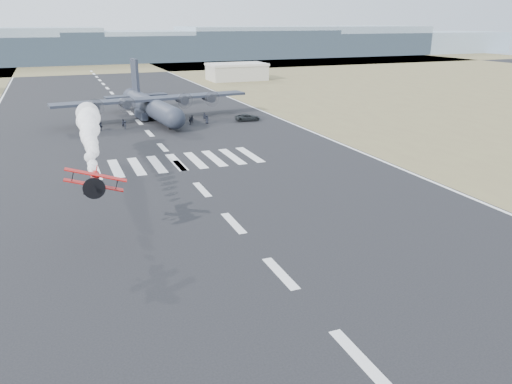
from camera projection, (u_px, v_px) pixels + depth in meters
ground at (358, 356)px, 32.07m from camera, size 500.00×500.00×0.00m
scrub_far at (87, 66)px, 233.68m from camera, size 500.00×80.00×0.00m
runway_markings at (163, 147)px, 84.66m from camera, size 60.00×260.00×0.01m
ridge_seg_d at (81, 49)px, 257.85m from camera, size 150.00×50.00×13.00m
ridge_seg_e at (202, 44)px, 280.51m from camera, size 150.00×50.00×15.00m
ridge_seg_f at (305, 41)px, 303.17m from camera, size 150.00×50.00×17.00m
ridge_seg_g at (393, 43)px, 326.81m from camera, size 150.00×50.00×13.00m
hangar_right at (237, 72)px, 178.84m from camera, size 20.50×12.50×5.90m
aerobatic_biplane at (95, 181)px, 46.68m from camera, size 5.46×5.05×2.90m
smoke_trail at (88, 123)px, 71.72m from camera, size 3.87×34.68×3.54m
transport_aircraft at (151, 105)px, 107.98m from camera, size 41.83×34.36×12.06m
support_vehicle at (247, 117)px, 106.84m from camera, size 5.51×2.94×1.47m
crew_a at (204, 117)px, 107.08m from camera, size 0.75×0.68×1.69m
crew_b at (124, 123)px, 100.37m from camera, size 0.93×0.90×1.65m
crew_c at (125, 125)px, 98.76m from camera, size 0.74×1.16×1.66m
crew_d at (190, 121)px, 102.85m from camera, size 1.01×1.02×1.62m
crew_e at (207, 119)px, 103.86m from camera, size 1.03×0.98×1.81m
crew_f at (101, 126)px, 97.20m from camera, size 0.75×1.73×1.80m
crew_g at (170, 118)px, 105.65m from camera, size 0.85×0.79×1.84m
crew_h at (192, 119)px, 104.61m from camera, size 0.85×0.60×1.60m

